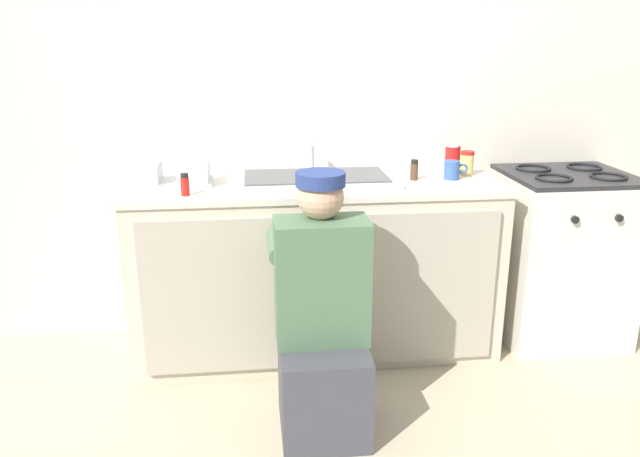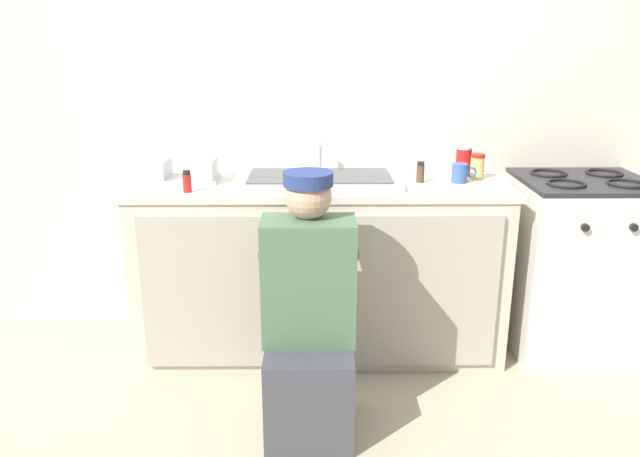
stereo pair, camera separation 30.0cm
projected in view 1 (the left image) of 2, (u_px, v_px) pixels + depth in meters
ground_plane at (322, 373)px, 3.13m from camera, size 12.00×12.00×0.00m
back_wall at (308, 106)px, 3.37m from camera, size 6.00×0.10×2.50m
counter_cabinet at (316, 270)px, 3.27m from camera, size 1.85×0.62×0.88m
countertop at (315, 185)px, 3.14m from camera, size 1.89×0.62×0.03m
sink_double_basin at (315, 179)px, 3.13m from camera, size 0.80×0.44×0.19m
stove_range at (560, 255)px, 3.42m from camera, size 0.65×0.62×0.94m
plumber_person at (322, 328)px, 2.58m from camera, size 0.42×0.61×1.10m
coffee_mug at (452, 170)px, 3.20m from camera, size 0.13×0.08×0.10m
spice_bottle_pepper at (414, 170)px, 3.18m from camera, size 0.04×0.04×0.10m
condiment_jar at (467, 163)px, 3.28m from camera, size 0.07×0.07×0.13m
soda_cup_red at (452, 158)px, 3.35m from camera, size 0.08×0.08×0.15m
spice_bottle_red at (185, 185)px, 2.87m from camera, size 0.04×0.04×0.10m
dish_rack_tray at (184, 179)px, 3.10m from camera, size 0.28×0.22×0.11m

